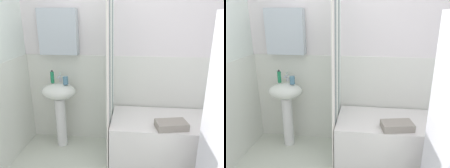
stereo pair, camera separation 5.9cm
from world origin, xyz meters
The scene contains 10 objects.
wall_back_tiled centered at (-0.06, 1.26, 1.14)m, with size 3.60×0.18×2.40m.
sink centered at (-1.06, 1.03, 0.64)m, with size 0.44×0.34×0.87m.
faucet centered at (-1.06, 1.11, 0.93)m, with size 0.03×0.12×0.12m.
soap_dispenser centered at (-1.14, 1.06, 0.95)m, with size 0.05×0.05×0.17m.
toothbrush_cup centered at (-0.95, 1.03, 0.92)m, with size 0.06×0.06×0.10m, color teal.
bathtub centered at (0.37, 0.88, 0.26)m, with size 1.45×0.68×0.52m, color white.
shower_curtain centered at (-0.37, 0.88, 1.00)m, with size 0.01×0.68×2.00m.
lotion_bottle centered at (0.99, 1.13, 0.59)m, with size 0.06×0.06×0.15m.
body_wash_bottle centered at (0.90, 1.13, 0.62)m, with size 0.05×0.05×0.20m.
towel_folded centered at (0.31, 0.66, 0.57)m, with size 0.33×0.19×0.08m, color gray.
Camera 2 is at (-0.05, -1.48, 1.70)m, focal length 34.79 mm.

